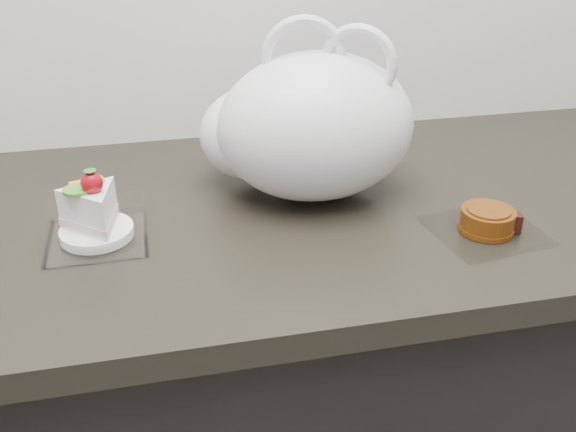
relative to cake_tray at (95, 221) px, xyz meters
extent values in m
cube|color=black|center=(0.18, 0.05, -0.50)|extent=(2.00, 0.60, 0.86)
cube|color=black|center=(0.18, 0.05, -0.05)|extent=(2.04, 0.64, 0.04)
cube|color=white|center=(0.00, 0.00, -0.03)|extent=(0.14, 0.14, 0.00)
cylinder|color=white|center=(0.00, 0.00, -0.02)|extent=(0.10, 0.10, 0.01)
ellipsoid|color=#B00B1A|center=(0.00, -0.01, 0.06)|extent=(0.03, 0.03, 0.03)
cone|color=#2D7223|center=(0.00, -0.01, 0.08)|extent=(0.02, 0.02, 0.01)
cylinder|color=#52962B|center=(-0.02, 0.00, 0.05)|extent=(0.04, 0.04, 0.00)
cube|color=orange|center=(0.00, 0.02, 0.05)|extent=(0.05, 0.03, 0.00)
cube|color=white|center=(0.55, -0.10, -0.03)|extent=(0.17, 0.16, 0.00)
cylinder|color=#68370C|center=(0.55, -0.10, -0.01)|extent=(0.10, 0.10, 0.03)
cylinder|color=#68370C|center=(0.55, -0.10, -0.02)|extent=(0.10, 0.10, 0.01)
cylinder|color=#68370C|center=(0.55, -0.10, 0.01)|extent=(0.08, 0.08, 0.00)
cube|color=black|center=(0.58, -0.11, -0.01)|extent=(0.02, 0.02, 0.03)
ellipsoid|color=white|center=(0.34, 0.07, 0.08)|extent=(0.37, 0.33, 0.23)
ellipsoid|color=white|center=(0.25, 0.13, 0.06)|extent=(0.22, 0.21, 0.15)
torus|color=white|center=(0.32, 0.08, 0.19)|extent=(0.13, 0.04, 0.12)
torus|color=white|center=(0.39, 0.05, 0.18)|extent=(0.10, 0.08, 0.11)
camera|label=1|loc=(0.10, -0.82, 0.43)|focal=40.00mm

